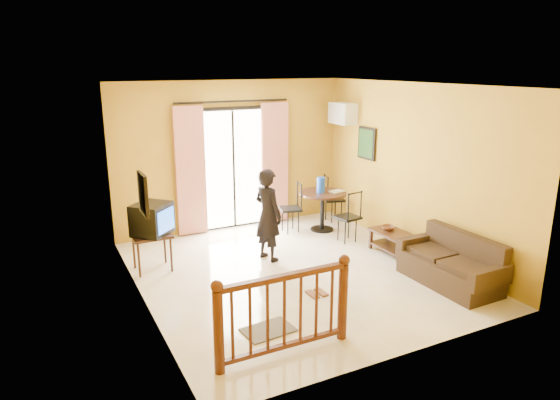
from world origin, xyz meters
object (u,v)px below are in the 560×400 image
coffee_table (394,240)px  standing_person (268,215)px  dining_table (323,200)px  sofa (452,266)px  television (152,219)px

coffee_table → standing_person: (-1.97, 0.73, 0.50)m
dining_table → sofa: size_ratio=0.58×
sofa → standing_person: standing_person is taller
coffee_table → television: bearing=163.1°
television → standing_person: bearing=-56.7°
television → standing_person: standing_person is taller
television → coffee_table: (3.72, -1.13, -0.57)m
dining_table → coffee_table: size_ratio=1.07×
standing_person → television: bearing=59.9°
sofa → dining_table: bearing=97.4°
television → dining_table: television is taller
coffee_table → sofa: size_ratio=0.54×
dining_table → sofa: bearing=-81.8°
television → sofa: size_ratio=0.46×
television → standing_person: size_ratio=0.48×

